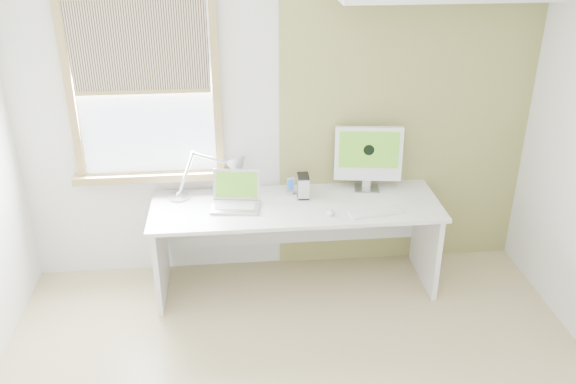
{
  "coord_description": "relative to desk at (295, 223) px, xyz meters",
  "views": [
    {
      "loc": [
        -0.36,
        -2.73,
        2.85
      ],
      "look_at": [
        0.0,
        1.05,
        1.0
      ],
      "focal_mm": 38.2,
      "sensor_mm": 36.0,
      "label": 1
    }
  ],
  "objects": [
    {
      "name": "laptop",
      "position": [
        -0.45,
        -0.02,
        0.26
      ],
      "size": [
        0.39,
        0.33,
        0.25
      ],
      "color": "#B4B7B9",
      "rests_on": "desk"
    },
    {
      "name": "external_drive",
      "position": [
        0.07,
        0.07,
        0.29
      ],
      "size": [
        0.09,
        0.14,
        0.18
      ],
      "color": "#B4B7B9",
      "rests_on": "desk"
    },
    {
      "name": "window",
      "position": [
        -1.09,
        0.27,
        1.01
      ],
      "size": [
        1.2,
        0.14,
        1.42
      ],
      "color": "#A68951",
      "rests_on": "room"
    },
    {
      "name": "accent_wall",
      "position": [
        0.91,
        0.3,
        0.77
      ],
      "size": [
        2.0,
        0.02,
        2.6
      ],
      "primitive_type": "cube",
      "color": "#9B9952",
      "rests_on": "room"
    },
    {
      "name": "desk",
      "position": [
        0.0,
        0.0,
        0.0
      ],
      "size": [
        2.2,
        0.7,
        0.73
      ],
      "color": "white",
      "rests_on": "room"
    },
    {
      "name": "imac",
      "position": [
        0.59,
        0.17,
        0.48
      ],
      "size": [
        0.53,
        0.2,
        0.52
      ],
      "color": "#B4B7B9",
      "rests_on": "desk"
    },
    {
      "name": "keyboard",
      "position": [
        0.58,
        -0.26,
        0.2
      ],
      "size": [
        0.43,
        0.18,
        0.02
      ],
      "color": "white",
      "rests_on": "desk"
    },
    {
      "name": "phone_dock",
      "position": [
        -0.02,
        0.13,
        0.24
      ],
      "size": [
        0.09,
        0.09,
        0.14
      ],
      "color": "#B4B7B9",
      "rests_on": "desk"
    },
    {
      "name": "desk_lamp",
      "position": [
        -0.52,
        0.16,
        0.39
      ],
      "size": [
        0.69,
        0.27,
        0.38
      ],
      "color": "#B4B7B9",
      "rests_on": "desk"
    },
    {
      "name": "mouse",
      "position": [
        0.23,
        -0.25,
        0.21
      ],
      "size": [
        0.08,
        0.11,
        0.03
      ],
      "primitive_type": "ellipsoid",
      "rotation": [
        0.0,
        0.0,
        -0.33
      ],
      "color": "white",
      "rests_on": "desk"
    },
    {
      "name": "room",
      "position": [
        -0.09,
        -1.44,
        0.77
      ],
      "size": [
        4.04,
        3.54,
        2.64
      ],
      "color": "tan",
      "rests_on": "ground"
    }
  ]
}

